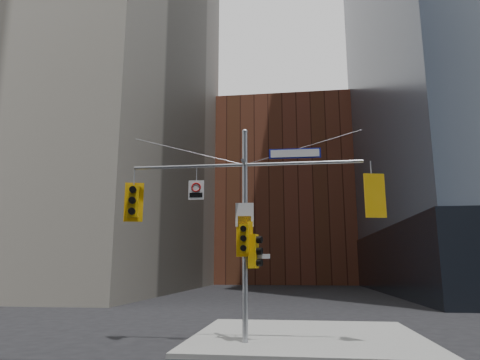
% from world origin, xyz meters
% --- Properties ---
extents(sidewalk_corner, '(8.00, 8.00, 0.15)m').
position_xyz_m(sidewalk_corner, '(2.00, 4.00, 0.07)').
color(sidewalk_corner, gray).
rests_on(sidewalk_corner, ground).
extents(brick_midrise, '(26.00, 20.00, 28.00)m').
position_xyz_m(brick_midrise, '(0.00, 58.00, 14.00)').
color(brick_midrise, brown).
rests_on(brick_midrise, ground).
extents(signal_assembly, '(8.00, 0.80, 7.30)m').
position_xyz_m(signal_assembly, '(0.00, 1.99, 4.42)').
color(signal_assembly, '#989BA1').
rests_on(signal_assembly, ground).
extents(traffic_light_west_arm, '(0.66, 0.61, 1.41)m').
position_xyz_m(traffic_light_west_arm, '(-3.99, 2.01, 4.80)').
color(traffic_light_west_arm, '#E2A60B').
rests_on(traffic_light_west_arm, ground).
extents(traffic_light_east_arm, '(0.68, 0.62, 1.45)m').
position_xyz_m(traffic_light_east_arm, '(4.23, 1.99, 4.80)').
color(traffic_light_east_arm, '#E2A60B').
rests_on(traffic_light_east_arm, ground).
extents(traffic_light_pole_side, '(0.49, 0.41, 1.12)m').
position_xyz_m(traffic_light_pole_side, '(0.33, 1.99, 3.04)').
color(traffic_light_pole_side, '#E2A60B').
rests_on(traffic_light_pole_side, ground).
extents(traffic_light_pole_front, '(0.55, 0.43, 1.16)m').
position_xyz_m(traffic_light_pole_front, '(-0.00, 1.73, 3.44)').
color(traffic_light_pole_front, '#E2A60B').
rests_on(traffic_light_pole_front, ground).
extents(street_sign_blade, '(1.76, 0.08, 0.34)m').
position_xyz_m(street_sign_blade, '(1.73, 2.00, 6.35)').
color(street_sign_blade, '#0F1A92').
rests_on(street_sign_blade, ground).
extents(regulatory_sign_arm, '(0.54, 0.09, 0.67)m').
position_xyz_m(regulatory_sign_arm, '(-1.71, 1.97, 5.17)').
color(regulatory_sign_arm, silver).
rests_on(regulatory_sign_arm, ground).
extents(regulatory_sign_pole, '(0.61, 0.09, 0.80)m').
position_xyz_m(regulatory_sign_pole, '(0.00, 1.88, 4.23)').
color(regulatory_sign_pole, silver).
rests_on(regulatory_sign_pole, ground).
extents(street_blade_ew, '(0.76, 0.07, 0.15)m').
position_xyz_m(street_blade_ew, '(0.45, 2.00, 2.87)').
color(street_blade_ew, silver).
rests_on(street_blade_ew, ground).
extents(street_blade_ns, '(0.09, 0.69, 0.14)m').
position_xyz_m(street_blade_ns, '(0.00, 2.45, 2.77)').
color(street_blade_ns, '#145926').
rests_on(street_blade_ns, ground).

